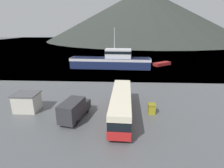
# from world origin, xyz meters

# --- Properties ---
(ground_plane) EXTENTS (400.00, 400.00, 0.00)m
(ground_plane) POSITION_xyz_m (0.00, 0.00, 0.00)
(ground_plane) COLOR #515456
(water_surface) EXTENTS (240.00, 240.00, 0.00)m
(water_surface) POSITION_xyz_m (0.00, 140.19, 0.00)
(water_surface) COLOR slate
(water_surface) RESTS_ON ground
(hill_backdrop) EXTENTS (177.99, 177.99, 45.69)m
(hill_backdrop) POSITION_xyz_m (20.51, 163.11, 22.85)
(hill_backdrop) COLOR #2D332D
(hill_backdrop) RESTS_ON ground
(tour_bus) EXTENTS (2.86, 12.32, 3.15)m
(tour_bus) POSITION_xyz_m (0.20, 5.14, 1.78)
(tour_bus) COLOR red
(tour_bus) RESTS_ON ground
(delivery_van) EXTENTS (3.15, 5.92, 2.64)m
(delivery_van) POSITION_xyz_m (-5.74, 4.05, 1.38)
(delivery_van) COLOR #2D2D33
(delivery_van) RESTS_ON ground
(fishing_boat) EXTENTS (23.01, 5.69, 11.26)m
(fishing_boat) POSITION_xyz_m (-2.53, 34.06, 2.14)
(fishing_boat) COLOR #19234C
(fishing_boat) RESTS_ON water_surface
(storage_bin) EXTENTS (1.00, 1.14, 1.38)m
(storage_bin) POSITION_xyz_m (4.36, 6.06, 0.70)
(storage_bin) COLOR olive
(storage_bin) RESTS_ON ground
(dock_kiosk) EXTENTS (3.38, 2.82, 2.57)m
(dock_kiosk) POSITION_xyz_m (-12.95, 6.11, 1.30)
(dock_kiosk) COLOR beige
(dock_kiosk) RESTS_ON ground
(small_boat) EXTENTS (6.04, 5.20, 0.96)m
(small_boat) POSITION_xyz_m (12.90, 38.51, 0.48)
(small_boat) COLOR maroon
(small_boat) RESTS_ON water_surface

